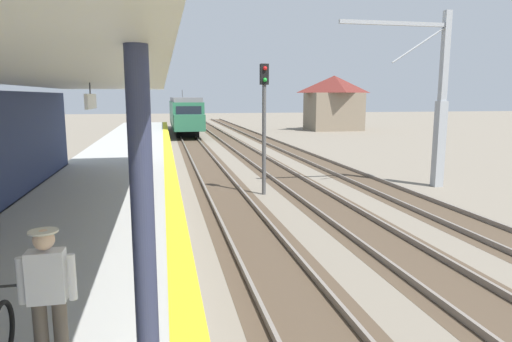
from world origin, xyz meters
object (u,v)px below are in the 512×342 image
(rail_signal_post, at_px, (264,116))
(catenary_pylon_far_side, at_px, (435,105))
(approaching_train, at_px, (184,113))
(commuter_person, at_px, (48,296))
(distant_trackside_house, at_px, (334,102))

(rail_signal_post, relative_size, catenary_pylon_far_side, 0.69)
(approaching_train, relative_size, catenary_pylon_far_side, 2.61)
(catenary_pylon_far_side, bearing_deg, commuter_person, -135.10)
(commuter_person, height_order, rail_signal_post, rail_signal_post)
(approaching_train, xyz_separation_m, rail_signal_post, (1.55, -33.23, 1.02))
(approaching_train, height_order, rail_signal_post, rail_signal_post)
(commuter_person, distance_m, rail_signal_post, 13.75)
(approaching_train, bearing_deg, distant_trackside_house, 0.98)
(approaching_train, bearing_deg, catenary_pylon_far_side, -74.60)
(commuter_person, height_order, distant_trackside_house, distant_trackside_house)
(commuter_person, bearing_deg, distant_trackside_house, 65.31)
(rail_signal_post, bearing_deg, commuter_person, -112.36)
(commuter_person, xyz_separation_m, catenary_pylon_far_side, (12.79, 12.74, 1.76))
(rail_signal_post, bearing_deg, approaching_train, 92.68)
(approaching_train, distance_m, distant_trackside_house, 17.63)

